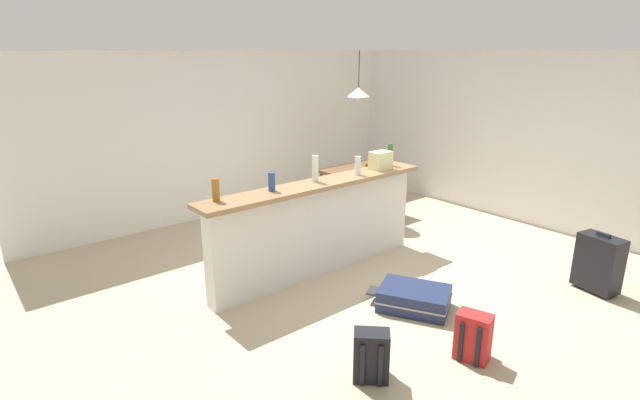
# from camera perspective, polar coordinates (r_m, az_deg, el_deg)

# --- Properties ---
(ground_plane) EXTENTS (13.00, 13.00, 0.05)m
(ground_plane) POSITION_cam_1_polar(r_m,az_deg,el_deg) (6.00, 5.61, -8.20)
(ground_plane) COLOR #BCAD8E
(wall_back) EXTENTS (6.60, 0.10, 2.50)m
(wall_back) POSITION_cam_1_polar(r_m,az_deg,el_deg) (7.97, -10.01, 7.54)
(wall_back) COLOR silver
(wall_back) RESTS_ON ground_plane
(wall_right) EXTENTS (0.10, 6.00, 2.50)m
(wall_right) POSITION_cam_1_polar(r_m,az_deg,el_deg) (8.17, 19.68, 7.03)
(wall_right) COLOR silver
(wall_right) RESTS_ON ground_plane
(partition_half_wall) EXTENTS (2.80, 0.20, 1.04)m
(partition_half_wall) POSITION_cam_1_polar(r_m,az_deg,el_deg) (5.72, -0.19, -3.50)
(partition_half_wall) COLOR silver
(partition_half_wall) RESTS_ON ground_plane
(bar_countertop) EXTENTS (2.96, 0.40, 0.05)m
(bar_countertop) POSITION_cam_1_polar(r_m,az_deg,el_deg) (5.55, -0.20, 1.79)
(bar_countertop) COLOR #93704C
(bar_countertop) RESTS_ON partition_half_wall
(bottle_amber) EXTENTS (0.07, 0.07, 0.23)m
(bottle_amber) POSITION_cam_1_polar(r_m,az_deg,el_deg) (4.93, -11.88, 1.15)
(bottle_amber) COLOR #9E661E
(bottle_amber) RESTS_ON bar_countertop
(bottle_blue) EXTENTS (0.07, 0.07, 0.20)m
(bottle_blue) POSITION_cam_1_polar(r_m,az_deg,el_deg) (5.20, -5.57, 2.11)
(bottle_blue) COLOR #284C89
(bottle_blue) RESTS_ON bar_countertop
(bottle_white) EXTENTS (0.07, 0.07, 0.30)m
(bottle_white) POSITION_cam_1_polar(r_m,az_deg,el_deg) (5.54, -0.56, 3.62)
(bottle_white) COLOR silver
(bottle_white) RESTS_ON bar_countertop
(bottle_clear) EXTENTS (0.07, 0.07, 0.22)m
(bottle_clear) POSITION_cam_1_polar(r_m,az_deg,el_deg) (5.88, 4.36, 3.96)
(bottle_clear) COLOR silver
(bottle_clear) RESTS_ON bar_countertop
(bottle_green) EXTENTS (0.06, 0.06, 0.28)m
(bottle_green) POSITION_cam_1_polar(r_m,az_deg,el_deg) (6.40, 8.04, 5.19)
(bottle_green) COLOR #2D6B38
(bottle_green) RESTS_ON bar_countertop
(grocery_bag) EXTENTS (0.26, 0.18, 0.22)m
(grocery_bag) POSITION_cam_1_polar(r_m,az_deg,el_deg) (6.19, 6.97, 4.54)
(grocery_bag) COLOR beige
(grocery_bag) RESTS_ON bar_countertop
(dining_table) EXTENTS (1.10, 0.80, 0.74)m
(dining_table) POSITION_cam_1_polar(r_m,az_deg,el_deg) (7.75, 4.60, 2.91)
(dining_table) COLOR brown
(dining_table) RESTS_ON ground_plane
(dining_chair_near_partition) EXTENTS (0.42, 0.42, 0.93)m
(dining_chair_near_partition) POSITION_cam_1_polar(r_m,az_deg,el_deg) (7.39, 6.89, 1.09)
(dining_chair_near_partition) COLOR #4C331E
(dining_chair_near_partition) RESTS_ON ground_plane
(pendant_lamp) EXTENTS (0.34, 0.34, 0.71)m
(pendant_lamp) POSITION_cam_1_polar(r_m,az_deg,el_deg) (7.52, 4.45, 12.25)
(pendant_lamp) COLOR black
(suitcase_flat_navy) EXTENTS (0.76, 0.89, 0.22)m
(suitcase_flat_navy) POSITION_cam_1_polar(r_m,az_deg,el_deg) (5.19, 10.73, -11.02)
(suitcase_flat_navy) COLOR #1E284C
(suitcase_flat_navy) RESTS_ON ground_plane
(backpack_red) EXTENTS (0.30, 0.32, 0.42)m
(backpack_red) POSITION_cam_1_polar(r_m,az_deg,el_deg) (4.51, 17.19, -14.80)
(backpack_red) COLOR red
(backpack_red) RESTS_ON ground_plane
(backpack_black) EXTENTS (0.34, 0.34, 0.42)m
(backpack_black) POSITION_cam_1_polar(r_m,az_deg,el_deg) (4.12, 5.89, -17.36)
(backpack_black) COLOR black
(backpack_black) RESTS_ON ground_plane
(suitcase_upright_black) EXTENTS (0.32, 0.48, 0.67)m
(suitcase_upright_black) POSITION_cam_1_polar(r_m,az_deg,el_deg) (6.12, 29.34, -6.30)
(suitcase_upright_black) COLOR black
(suitcase_upright_black) RESTS_ON ground_plane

